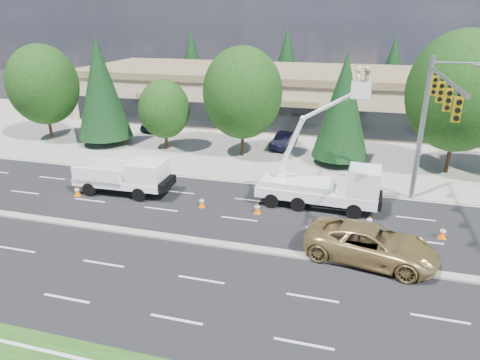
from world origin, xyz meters
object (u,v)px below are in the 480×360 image
(signal_mast, at_px, (431,113))
(bucket_truck, at_px, (329,180))
(minivan, at_px, (371,244))
(utility_pickup, at_px, (128,180))

(signal_mast, bearing_deg, bucket_truck, -170.49)
(minivan, bearing_deg, signal_mast, -12.99)
(signal_mast, bearing_deg, minivan, -112.88)
(bucket_truck, relative_size, minivan, 1.37)
(utility_pickup, height_order, bucket_truck, bucket_truck)
(utility_pickup, xyz_separation_m, bucket_truck, (12.94, 1.20, 0.88))
(utility_pickup, relative_size, bucket_truck, 0.72)
(signal_mast, height_order, minivan, signal_mast)
(signal_mast, relative_size, bucket_truck, 1.18)
(signal_mast, distance_m, minivan, 8.71)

